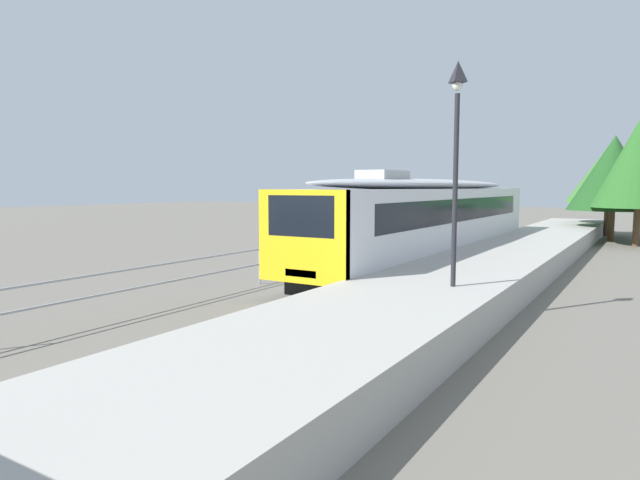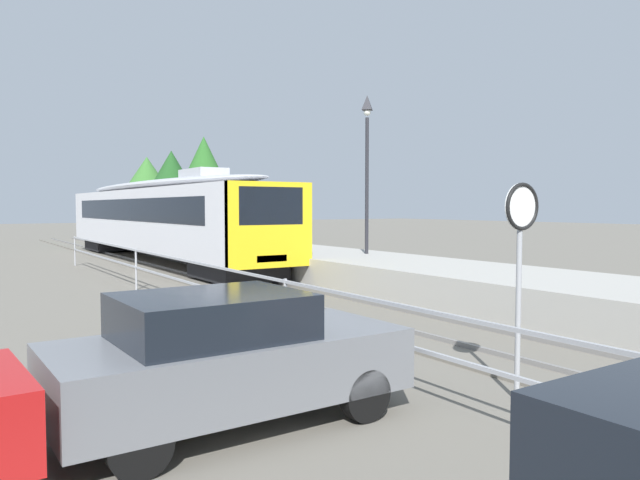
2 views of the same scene
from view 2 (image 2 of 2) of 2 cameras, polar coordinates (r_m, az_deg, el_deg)
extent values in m
plane|color=#6B665B|center=(19.95, -16.98, -4.17)|extent=(160.00, 160.00, 0.00)
cube|color=#6B665B|center=(20.96, -9.06, -3.64)|extent=(3.20, 60.00, 0.06)
cube|color=slate|center=(20.68, -10.89, -3.55)|extent=(0.08, 60.00, 0.08)
cube|color=slate|center=(21.26, -7.29, -3.34)|extent=(0.08, 60.00, 0.08)
cube|color=silver|center=(27.36, -15.07, 1.94)|extent=(2.80, 20.84, 2.55)
cube|color=yellow|center=(17.84, -4.76, 1.44)|extent=(2.80, 0.24, 2.55)
cube|color=black|center=(17.76, -4.65, 3.25)|extent=(2.13, 0.08, 1.12)
cube|color=black|center=(27.36, -15.09, 2.79)|extent=(2.82, 17.50, 0.92)
ellipsoid|color=#B2B5BA|center=(27.37, -15.12, 4.99)|extent=(2.69, 20.00, 0.44)
cube|color=#B2B5BA|center=(22.49, -11.01, 6.17)|extent=(1.10, 2.20, 0.36)
cube|color=#EAE5C6|center=(17.84, -4.64, -1.76)|extent=(1.00, 0.10, 0.20)
cube|color=black|center=(20.00, -7.88, -2.84)|extent=(2.24, 3.20, 0.55)
cube|color=black|center=(35.13, -19.09, -0.41)|extent=(2.24, 3.20, 0.55)
cube|color=#A8A59E|center=(22.43, -1.46, -2.07)|extent=(3.90, 60.00, 0.90)
cylinder|color=#232328|center=(20.49, 4.47, 5.12)|extent=(0.12, 0.12, 4.60)
pyramid|color=#232328|center=(20.78, 4.50, 12.86)|extent=(0.34, 0.34, 0.50)
sphere|color=silver|center=(20.73, 4.50, 11.99)|extent=(0.24, 0.24, 0.24)
cylinder|color=#9EA0A5|center=(8.19, 18.27, -6.81)|extent=(0.07, 0.07, 2.20)
cylinder|color=white|center=(8.06, 18.55, 3.02)|extent=(0.60, 0.03, 0.60)
torus|color=black|center=(8.05, 18.64, 3.02)|extent=(0.61, 0.05, 0.61)
cube|color=#9EA0A5|center=(10.47, -3.30, -3.95)|extent=(0.05, 36.00, 0.05)
cube|color=#9EA0A5|center=(10.55, -3.29, -6.72)|extent=(0.05, 36.00, 0.05)
cylinder|color=#9EA0A5|center=(10.56, -3.29, -7.05)|extent=(0.06, 0.06, 1.25)
cylinder|color=#9EA0A5|center=(18.84, -17.04, -2.68)|extent=(0.06, 0.06, 1.25)
cylinder|color=#9EA0A5|center=(27.57, -22.22, -0.97)|extent=(0.06, 0.06, 1.25)
cube|color=slate|center=(7.10, -8.34, -11.78)|extent=(4.03, 1.84, 0.72)
cube|color=black|center=(6.86, -10.27, -7.10)|extent=(2.03, 1.59, 0.50)
cylinder|color=black|center=(8.47, -2.45, -11.81)|extent=(0.62, 0.21, 0.62)
cylinder|color=black|center=(7.24, 4.28, -14.43)|extent=(0.62, 0.21, 0.62)
cylinder|color=black|center=(7.48, -20.47, -14.04)|extent=(0.62, 0.21, 0.62)
cylinder|color=black|center=(6.05, -16.77, -18.14)|extent=(0.62, 0.21, 0.62)
cylinder|color=brown|center=(43.55, -13.83, 1.03)|extent=(0.36, 0.36, 1.90)
cone|color=#1E4C1E|center=(43.56, -13.89, 5.26)|extent=(5.23, 5.23, 4.53)
cylinder|color=brown|center=(41.71, -10.88, 1.16)|extent=(0.36, 0.36, 2.17)
cone|color=#286023|center=(41.74, -10.94, 6.15)|extent=(4.83, 4.83, 5.09)
cylinder|color=brown|center=(47.12, -16.01, 1.38)|extent=(0.36, 0.36, 2.27)
cone|color=#38702D|center=(47.14, -16.07, 5.18)|extent=(5.31, 5.31, 3.97)
camera|label=1|loc=(16.94, 45.55, 4.95)|focal=30.66mm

